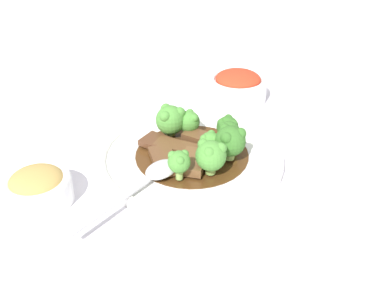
# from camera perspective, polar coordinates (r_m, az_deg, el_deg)

# --- Properties ---
(ground_plane) EXTENTS (4.00, 4.00, 0.00)m
(ground_plane) POSITION_cam_1_polar(r_m,az_deg,el_deg) (0.73, 0.00, -2.27)
(ground_plane) COLOR silver
(main_plate) EXTENTS (0.29, 0.29, 0.02)m
(main_plate) POSITION_cam_1_polar(r_m,az_deg,el_deg) (0.72, 0.00, -1.61)
(main_plate) COLOR white
(main_plate) RESTS_ON ground_plane
(beef_strip_0) EXTENTS (0.06, 0.06, 0.01)m
(beef_strip_0) POSITION_cam_1_polar(r_m,az_deg,el_deg) (0.73, -4.44, 0.23)
(beef_strip_0) COLOR #56331E
(beef_strip_0) RESTS_ON main_plate
(beef_strip_1) EXTENTS (0.06, 0.07, 0.01)m
(beef_strip_1) POSITION_cam_1_polar(r_m,az_deg,el_deg) (0.68, 0.18, -2.27)
(beef_strip_1) COLOR brown
(beef_strip_1) RESTS_ON main_plate
(beef_strip_2) EXTENTS (0.04, 0.08, 0.01)m
(beef_strip_2) POSITION_cam_1_polar(r_m,az_deg,el_deg) (0.69, -3.55, -2.09)
(beef_strip_2) COLOR brown
(beef_strip_2) RESTS_ON main_plate
(beef_strip_3) EXTENTS (0.07, 0.07, 0.01)m
(beef_strip_3) POSITION_cam_1_polar(r_m,az_deg,el_deg) (0.73, 1.62, 0.58)
(beef_strip_3) COLOR brown
(beef_strip_3) RESTS_ON main_plate
(beef_strip_4) EXTENTS (0.07, 0.07, 0.01)m
(beef_strip_4) POSITION_cam_1_polar(r_m,az_deg,el_deg) (0.72, -2.04, -0.36)
(beef_strip_4) COLOR brown
(beef_strip_4) RESTS_ON main_plate
(broccoli_floret_0) EXTENTS (0.03, 0.03, 0.04)m
(broccoli_floret_0) POSITION_cam_1_polar(r_m,az_deg,el_deg) (0.70, 2.33, 0.25)
(broccoli_floret_0) COLOR #7FA84C
(broccoli_floret_0) RESTS_ON main_plate
(broccoli_floret_1) EXTENTS (0.05, 0.05, 0.05)m
(broccoli_floret_1) POSITION_cam_1_polar(r_m,az_deg,el_deg) (0.75, -2.76, 3.17)
(broccoli_floret_1) COLOR #8EB756
(broccoli_floret_1) RESTS_ON main_plate
(broccoli_floret_2) EXTENTS (0.04, 0.04, 0.05)m
(broccoli_floret_2) POSITION_cam_1_polar(r_m,az_deg,el_deg) (0.72, 4.70, 1.58)
(broccoli_floret_2) COLOR #8EB756
(broccoli_floret_2) RESTS_ON main_plate
(broccoli_floret_3) EXTENTS (0.04, 0.04, 0.04)m
(broccoli_floret_3) POSITION_cam_1_polar(r_m,az_deg,el_deg) (0.74, 4.53, 2.24)
(broccoli_floret_3) COLOR #8EB756
(broccoli_floret_3) RESTS_ON main_plate
(broccoli_floret_4) EXTENTS (0.05, 0.05, 0.05)m
(broccoli_floret_4) POSITION_cam_1_polar(r_m,az_deg,el_deg) (0.65, 2.41, -1.42)
(broccoli_floret_4) COLOR #7FA84C
(broccoli_floret_4) RESTS_ON main_plate
(broccoli_floret_5) EXTENTS (0.03, 0.03, 0.05)m
(broccoli_floret_5) POSITION_cam_1_polar(r_m,az_deg,el_deg) (0.64, -1.66, -2.26)
(broccoli_floret_5) COLOR #8EB756
(broccoli_floret_5) RESTS_ON main_plate
(broccoli_floret_6) EXTENTS (0.04, 0.04, 0.04)m
(broccoli_floret_6) POSITION_cam_1_polar(r_m,az_deg,el_deg) (0.75, -0.41, 2.92)
(broccoli_floret_6) COLOR #8EB756
(broccoli_floret_6) RESTS_ON main_plate
(broccoli_floret_7) EXTENTS (0.05, 0.05, 0.06)m
(broccoli_floret_7) POSITION_cam_1_polar(r_m,az_deg,el_deg) (0.69, 4.87, 0.46)
(broccoli_floret_7) COLOR #8EB756
(broccoli_floret_7) RESTS_ON main_plate
(serving_spoon) EXTENTS (0.18, 0.12, 0.01)m
(serving_spoon) POSITION_cam_1_polar(r_m,az_deg,el_deg) (0.66, -4.91, -3.98)
(serving_spoon) COLOR silver
(serving_spoon) RESTS_ON main_plate
(side_bowl_kimchi) EXTENTS (0.12, 0.12, 0.06)m
(side_bowl_kimchi) POSITION_cam_1_polar(r_m,az_deg,el_deg) (0.91, 5.81, 7.32)
(side_bowl_kimchi) COLOR white
(side_bowl_kimchi) RESTS_ON ground_plane
(side_bowl_appetizer) EXTENTS (0.09, 0.09, 0.05)m
(side_bowl_appetizer) POSITION_cam_1_polar(r_m,az_deg,el_deg) (0.67, -19.00, -5.19)
(side_bowl_appetizer) COLOR white
(side_bowl_appetizer) RESTS_ON ground_plane
(sauce_dish) EXTENTS (0.08, 0.08, 0.01)m
(sauce_dish) POSITION_cam_1_polar(r_m,az_deg,el_deg) (0.68, 18.55, -6.59)
(sauce_dish) COLOR white
(sauce_dish) RESTS_ON ground_plane
(paper_napkin) EXTENTS (0.14, 0.08, 0.01)m
(paper_napkin) POSITION_cam_1_polar(r_m,az_deg,el_deg) (0.57, 12.49, -14.28)
(paper_napkin) COLOR white
(paper_napkin) RESTS_ON ground_plane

